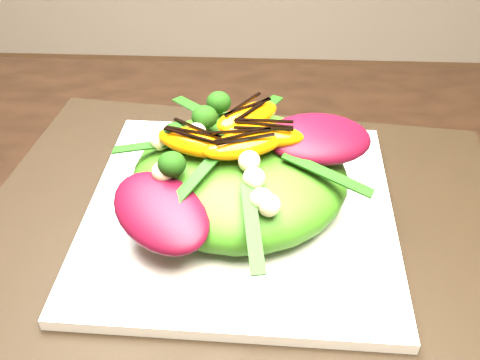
{
  "coord_description": "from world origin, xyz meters",
  "views": [
    {
      "loc": [
        -0.09,
        -0.28,
        1.11
      ],
      "look_at": [
        -0.11,
        0.12,
        0.8
      ],
      "focal_mm": 42.0,
      "sensor_mm": 36.0,
      "label": 1
    }
  ],
  "objects_px": {
    "placemat": "(240,218)",
    "plate_base": "(240,212)",
    "orange_segment": "(240,119)",
    "dining_table": "(368,344)",
    "salad_bowl": "(240,200)",
    "lettuce_mound": "(240,175)"
  },
  "relations": [
    {
      "from": "orange_segment",
      "to": "plate_base",
      "type": "bearing_deg",
      "value": -87.71
    },
    {
      "from": "dining_table",
      "to": "salad_bowl",
      "type": "xyz_separation_m",
      "value": [
        -0.11,
        0.12,
        0.04
      ]
    },
    {
      "from": "placemat",
      "to": "lettuce_mound",
      "type": "xyz_separation_m",
      "value": [
        0.0,
        0.0,
        0.05
      ]
    },
    {
      "from": "lettuce_mound",
      "to": "orange_segment",
      "type": "xyz_separation_m",
      "value": [
        -0.0,
        0.03,
        0.04
      ]
    },
    {
      "from": "plate_base",
      "to": "salad_bowl",
      "type": "height_order",
      "value": "salad_bowl"
    },
    {
      "from": "dining_table",
      "to": "placemat",
      "type": "height_order",
      "value": "dining_table"
    },
    {
      "from": "plate_base",
      "to": "lettuce_mound",
      "type": "relative_size",
      "value": 1.48
    },
    {
      "from": "plate_base",
      "to": "salad_bowl",
      "type": "xyz_separation_m",
      "value": [
        0.0,
        0.0,
        0.01
      ]
    },
    {
      "from": "dining_table",
      "to": "plate_base",
      "type": "relative_size",
      "value": 5.63
    },
    {
      "from": "dining_table",
      "to": "plate_base",
      "type": "height_order",
      "value": "dining_table"
    },
    {
      "from": "placemat",
      "to": "plate_base",
      "type": "relative_size",
      "value": 1.73
    },
    {
      "from": "plate_base",
      "to": "orange_segment",
      "type": "height_order",
      "value": "orange_segment"
    },
    {
      "from": "salad_bowl",
      "to": "orange_segment",
      "type": "bearing_deg",
      "value": 92.29
    },
    {
      "from": "dining_table",
      "to": "lettuce_mound",
      "type": "height_order",
      "value": "dining_table"
    },
    {
      "from": "salad_bowl",
      "to": "orange_segment",
      "type": "xyz_separation_m",
      "value": [
        -0.0,
        0.03,
        0.07
      ]
    },
    {
      "from": "dining_table",
      "to": "orange_segment",
      "type": "xyz_separation_m",
      "value": [
        -0.11,
        0.15,
        0.11
      ]
    },
    {
      "from": "placemat",
      "to": "plate_base",
      "type": "height_order",
      "value": "plate_base"
    },
    {
      "from": "placemat",
      "to": "plate_base",
      "type": "bearing_deg",
      "value": 90.0
    },
    {
      "from": "dining_table",
      "to": "lettuce_mound",
      "type": "bearing_deg",
      "value": 131.72
    },
    {
      "from": "placemat",
      "to": "salad_bowl",
      "type": "height_order",
      "value": "salad_bowl"
    },
    {
      "from": "orange_segment",
      "to": "salad_bowl",
      "type": "bearing_deg",
      "value": -87.71
    },
    {
      "from": "plate_base",
      "to": "orange_segment",
      "type": "distance_m",
      "value": 0.09
    }
  ]
}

